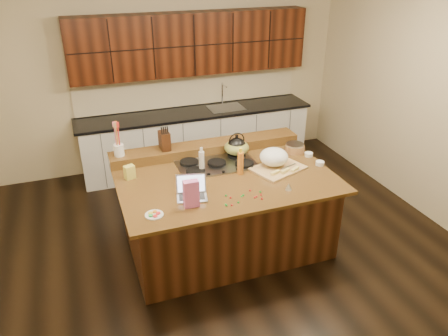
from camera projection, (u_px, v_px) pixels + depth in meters
name	position (u px, v px, depth m)	size (l,w,h in m)	color
room	(226.00, 141.00, 4.72)	(5.52, 5.02, 2.72)	black
island	(225.00, 211.00, 5.11)	(2.40, 1.60, 0.92)	black
back_ledge	(206.00, 148.00, 5.47)	(2.40, 0.30, 0.12)	black
cooktop	(217.00, 164.00, 5.15)	(0.92, 0.52, 0.05)	gray
back_counter	(195.00, 108.00, 6.84)	(3.70, 0.66, 2.40)	silver
kettle	(237.00, 146.00, 5.30)	(0.23, 0.23, 0.21)	black
green_bowl	(237.00, 148.00, 5.30)	(0.30, 0.30, 0.17)	olive
laptop	(192.00, 191.00, 4.49)	(0.36, 0.31, 0.22)	#B7B7BC
oil_bottle	(240.00, 163.00, 4.90)	(0.07, 0.07, 0.27)	orange
vinegar_bottle	(202.00, 162.00, 4.96)	(0.06, 0.06, 0.25)	silver
wooden_tray	(275.00, 159.00, 5.06)	(0.68, 0.58, 0.23)	tan
ramekin_a	(320.00, 163.00, 5.16)	(0.10, 0.10, 0.04)	white
ramekin_b	(309.00, 154.00, 5.38)	(0.10, 0.10, 0.04)	white
ramekin_c	(279.00, 164.00, 5.14)	(0.10, 0.10, 0.04)	white
strainer_bowl	(295.00, 148.00, 5.48)	(0.24, 0.24, 0.09)	#996B3F
kitchen_timer	(288.00, 186.00, 4.63)	(0.08, 0.08, 0.07)	silver
pink_bag	(191.00, 194.00, 4.28)	(0.15, 0.08, 0.28)	pink
candy_plate	(154.00, 215.00, 4.18)	(0.18, 0.18, 0.01)	white
package_box	(130.00, 172.00, 4.83)	(0.11, 0.08, 0.16)	gold
utensil_crock	(119.00, 150.00, 5.09)	(0.12, 0.12, 0.14)	white
knife_block	(164.00, 141.00, 5.23)	(0.11, 0.18, 0.22)	black
gumdrop_0	(257.00, 197.00, 4.49)	(0.02, 0.02, 0.02)	red
gumdrop_1	(238.00, 202.00, 4.38)	(0.02, 0.02, 0.02)	#198C26
gumdrop_2	(261.00, 195.00, 4.52)	(0.02, 0.02, 0.02)	red
gumdrop_3	(260.00, 192.00, 4.58)	(0.02, 0.02, 0.02)	#198C26
gumdrop_4	(250.00, 190.00, 4.60)	(0.02, 0.02, 0.02)	red
gumdrop_5	(226.00, 204.00, 4.35)	(0.02, 0.02, 0.02)	#198C26
gumdrop_6	(232.00, 205.00, 4.34)	(0.02, 0.02, 0.02)	red
gumdrop_7	(242.00, 196.00, 4.49)	(0.02, 0.02, 0.02)	#198C26
gumdrop_8	(262.00, 199.00, 4.45)	(0.02, 0.02, 0.02)	red
gumdrop_9	(243.00, 195.00, 4.51)	(0.02, 0.02, 0.02)	#198C26
gumdrop_10	(255.00, 197.00, 4.47)	(0.02, 0.02, 0.02)	red
gumdrop_11	(226.00, 205.00, 4.33)	(0.02, 0.02, 0.02)	#198C26
gumdrop_12	(231.00, 198.00, 4.47)	(0.02, 0.02, 0.02)	red
gumdrop_13	(226.00, 196.00, 4.51)	(0.02, 0.02, 0.02)	#198C26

